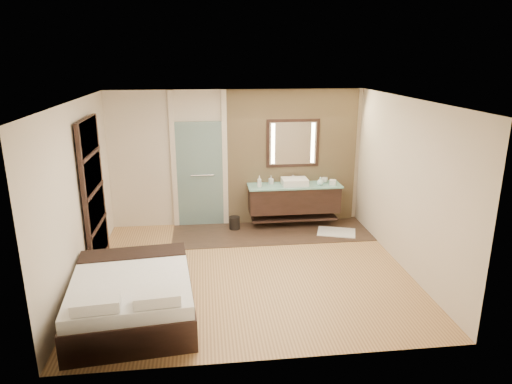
{
  "coord_description": "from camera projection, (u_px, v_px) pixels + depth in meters",
  "views": [
    {
      "loc": [
        -0.66,
        -6.61,
        3.31
      ],
      "look_at": [
        0.18,
        0.6,
        1.14
      ],
      "focal_mm": 32.0,
      "sensor_mm": 36.0,
      "label": 1
    }
  ],
  "objects": [
    {
      "name": "bath_mat",
      "position": [
        336.0,
        232.0,
        8.87
      ],
      "size": [
        0.84,
        0.7,
        0.02
      ],
      "primitive_type": "cube",
      "rotation": [
        0.0,
        0.0,
        -0.32
      ],
      "color": "silver",
      "rests_on": "floor"
    },
    {
      "name": "bed",
      "position": [
        132.0,
        296.0,
        5.94
      ],
      "size": [
        1.7,
        2.04,
        0.73
      ],
      "rotation": [
        0.0,
        0.0,
        0.1
      ],
      "color": "black",
      "rests_on": "floor"
    },
    {
      "name": "waste_bin",
      "position": [
        235.0,
        223.0,
        9.03
      ],
      "size": [
        0.26,
        0.26,
        0.26
      ],
      "primitive_type": "cylinder",
      "rotation": [
        0.0,
        0.0,
        -0.25
      ],
      "color": "black",
      "rests_on": "floor"
    },
    {
      "name": "soap_bottle_a",
      "position": [
        259.0,
        182.0,
        8.81
      ],
      "size": [
        0.09,
        0.09,
        0.23
      ],
      "primitive_type": "imported",
      "rotation": [
        0.0,
        0.0,
        -0.05
      ],
      "color": "silver",
      "rests_on": "vanity"
    },
    {
      "name": "tissue_box",
      "position": [
        333.0,
        182.0,
        8.99
      ],
      "size": [
        0.15,
        0.15,
        0.1
      ],
      "primitive_type": "cube",
      "rotation": [
        0.0,
        0.0,
        -0.35
      ],
      "color": "silver",
      "rests_on": "vanity"
    },
    {
      "name": "tile_strip",
      "position": [
        271.0,
        232.0,
        8.9
      ],
      "size": [
        3.8,
        1.3,
        0.01
      ],
      "primitive_type": "cube",
      "color": "#33251C",
      "rests_on": "floor"
    },
    {
      "name": "shoji_partition",
      "position": [
        94.0,
        193.0,
        7.27
      ],
      "size": [
        0.06,
        1.2,
        2.4
      ],
      "color": "black",
      "rests_on": "floor"
    },
    {
      "name": "floor",
      "position": [
        249.0,
        271.0,
        7.32
      ],
      "size": [
        5.0,
        5.0,
        0.0
      ],
      "primitive_type": "plane",
      "color": "#94643E",
      "rests_on": "ground"
    },
    {
      "name": "soap_bottle_c",
      "position": [
        320.0,
        181.0,
        8.95
      ],
      "size": [
        0.14,
        0.14,
        0.17
      ],
      "primitive_type": "imported",
      "rotation": [
        0.0,
        0.0,
        -0.06
      ],
      "color": "#BFF0EC",
      "rests_on": "vanity"
    },
    {
      "name": "frosted_door",
      "position": [
        200.0,
        170.0,
        9.0
      ],
      "size": [
        1.1,
        0.12,
        2.7
      ],
      "color": "#A4CFCA",
      "rests_on": "floor"
    },
    {
      "name": "soap_bottle_b",
      "position": [
        271.0,
        180.0,
        9.03
      ],
      "size": [
        0.1,
        0.1,
        0.17
      ],
      "primitive_type": "imported",
      "rotation": [
        0.0,
        0.0,
        0.3
      ],
      "color": "#B2B2B2",
      "rests_on": "vanity"
    },
    {
      "name": "cup",
      "position": [
        325.0,
        180.0,
        9.15
      ],
      "size": [
        0.16,
        0.16,
        0.1
      ],
      "primitive_type": "imported",
      "rotation": [
        0.0,
        0.0,
        0.33
      ],
      "color": "silver",
      "rests_on": "vanity"
    },
    {
      "name": "mirror_unit",
      "position": [
        293.0,
        143.0,
        9.02
      ],
      "size": [
        1.06,
        0.04,
        0.96
      ],
      "color": "black",
      "rests_on": "stone_wall"
    },
    {
      "name": "vanity",
      "position": [
        294.0,
        198.0,
        9.1
      ],
      "size": [
        1.85,
        0.55,
        0.88
      ],
      "color": "black",
      "rests_on": "stone_wall"
    },
    {
      "name": "stone_wall",
      "position": [
        292.0,
        157.0,
        9.15
      ],
      "size": [
        2.6,
        0.08,
        2.7
      ],
      "primitive_type": "cube",
      "color": "tan",
      "rests_on": "floor"
    }
  ]
}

